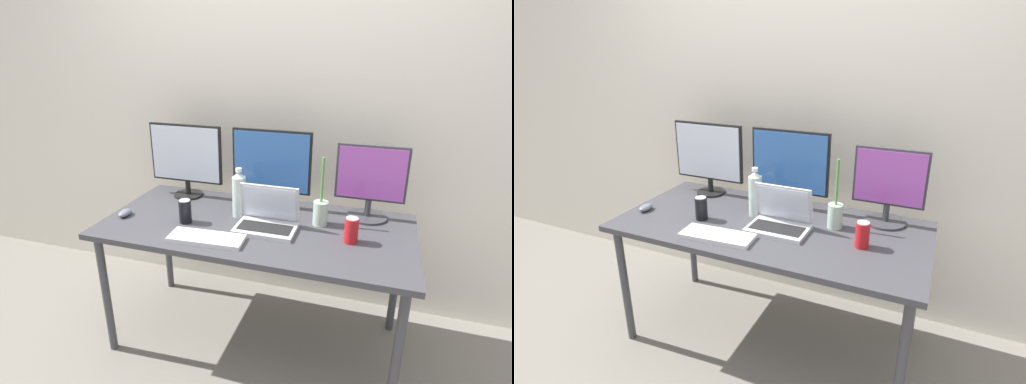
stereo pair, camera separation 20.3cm
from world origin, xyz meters
TOP-DOWN VIEW (x-y plane):
  - ground_plane at (0.00, 0.00)m, footprint 16.00×16.00m
  - wall_back at (0.00, 0.59)m, footprint 7.00×0.08m
  - work_desk at (0.00, 0.00)m, footprint 1.61×0.77m
  - monitor_left at (-0.53, 0.27)m, footprint 0.46×0.18m
  - monitor_center at (0.01, 0.26)m, footprint 0.45×0.21m
  - monitor_right at (0.55, 0.26)m, footprint 0.37×0.21m
  - laptop_silver at (0.07, -0.02)m, footprint 0.31×0.21m
  - keyboard_main at (-0.17, -0.25)m, footprint 0.37×0.16m
  - mouse_by_keyboard at (-0.72, -0.12)m, footprint 0.06×0.10m
  - water_bottle at (-0.12, 0.07)m, footprint 0.07×0.07m
  - soda_can_near_keyboard at (-0.36, -0.09)m, footprint 0.07×0.07m
  - soda_can_by_laptop at (0.49, -0.05)m, footprint 0.07×0.07m
  - bamboo_vase at (0.32, 0.10)m, footprint 0.08×0.08m

SIDE VIEW (x-z plane):
  - ground_plane at x=0.00m, z-range 0.00..0.00m
  - work_desk at x=0.00m, z-range 0.31..1.05m
  - keyboard_main at x=-0.17m, z-range 0.74..0.76m
  - mouse_by_keyboard at x=-0.72m, z-range 0.74..0.77m
  - laptop_silver at x=0.07m, z-range 0.68..0.90m
  - soda_can_near_keyboard at x=-0.36m, z-range 0.74..0.87m
  - soda_can_by_laptop at x=0.49m, z-range 0.74..0.87m
  - bamboo_vase at x=0.32m, z-range 0.63..1.00m
  - water_bottle at x=-0.12m, z-range 0.73..1.00m
  - monitor_right at x=0.55m, z-range 0.75..1.15m
  - monitor_center at x=0.01m, z-range 0.75..1.20m
  - monitor_left at x=-0.53m, z-range 0.76..1.21m
  - wall_back at x=0.00m, z-range 0.00..2.60m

